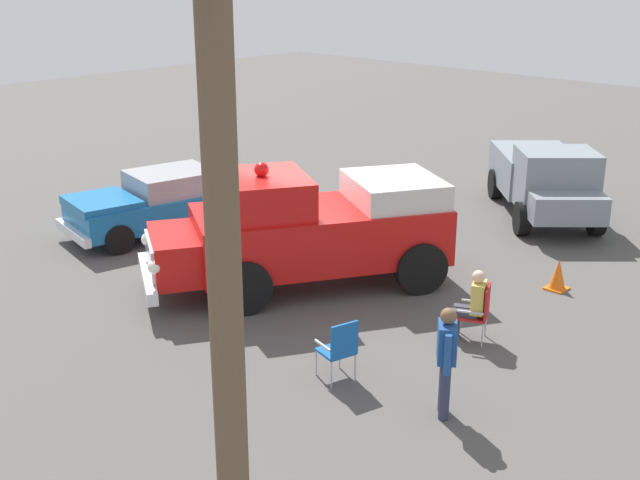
% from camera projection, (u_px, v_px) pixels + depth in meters
% --- Properties ---
extents(ground_plane, '(60.00, 60.00, 0.00)m').
position_uv_depth(ground_plane, '(304.00, 270.00, 16.88)').
color(ground_plane, '#514F4C').
extents(vintage_fire_truck, '(4.88, 6.23, 2.59)m').
position_uv_depth(vintage_fire_truck, '(309.00, 228.00, 15.72)').
color(vintage_fire_truck, black).
rests_on(vintage_fire_truck, ground).
extents(classic_hot_rod, '(2.63, 4.63, 1.46)m').
position_uv_depth(classic_hot_rod, '(160.00, 202.00, 18.98)').
color(classic_hot_rod, black).
rests_on(classic_hot_rod, ground).
extents(parked_pickup, '(4.60, 4.73, 1.90)m').
position_uv_depth(parked_pickup, '(545.00, 178.00, 20.11)').
color(parked_pickup, black).
rests_on(parked_pickup, ground).
extents(lawn_chair_near_truck, '(0.66, 0.65, 1.02)m').
position_uv_depth(lawn_chair_near_truck, '(479.00, 309.00, 13.55)').
color(lawn_chair_near_truck, '#B7BABF').
rests_on(lawn_chair_near_truck, ground).
extents(lawn_chair_by_car, '(0.60, 0.61, 1.02)m').
position_uv_depth(lawn_chair_by_car, '(340.00, 346.00, 12.24)').
color(lawn_chair_by_car, '#B7BABF').
rests_on(lawn_chair_by_car, ground).
extents(lawn_chair_spare, '(0.69, 0.69, 1.02)m').
position_uv_depth(lawn_chair_spare, '(238.00, 217.00, 18.41)').
color(lawn_chair_spare, '#B7BABF').
rests_on(lawn_chair_spare, ground).
extents(spectator_seated, '(0.64, 0.56, 1.29)m').
position_uv_depth(spectator_seated, '(472.00, 302.00, 13.55)').
color(spectator_seated, '#383842').
rests_on(spectator_seated, ground).
extents(spectator_standing, '(0.47, 0.57, 1.68)m').
position_uv_depth(spectator_standing, '(446.00, 355.00, 11.19)').
color(spectator_standing, '#2D334C').
rests_on(spectator_standing, ground).
extents(utility_pole, '(0.62, 1.66, 6.74)m').
position_uv_depth(utility_pole, '(227.00, 338.00, 6.00)').
color(utility_pole, brown).
rests_on(utility_pole, ground).
extents(traffic_cone, '(0.40, 0.40, 0.64)m').
position_uv_depth(traffic_cone, '(558.00, 275.00, 15.78)').
color(traffic_cone, orange).
rests_on(traffic_cone, ground).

